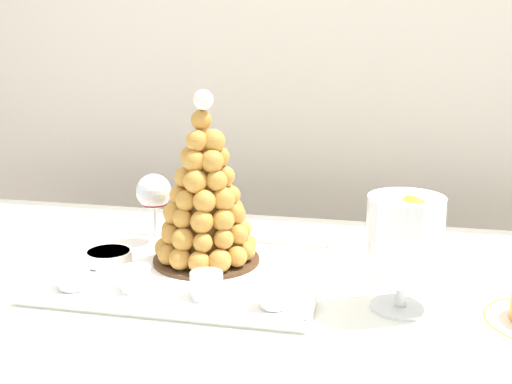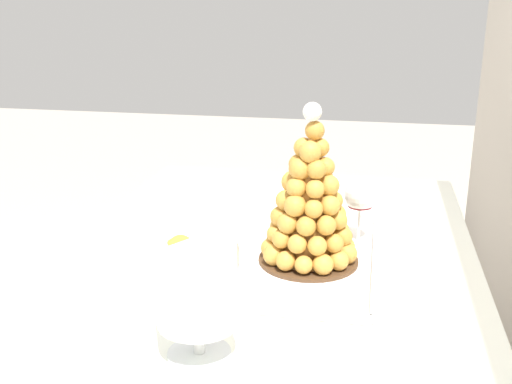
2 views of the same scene
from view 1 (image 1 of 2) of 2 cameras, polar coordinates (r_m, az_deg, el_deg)
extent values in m
cube|color=silver|center=(2.03, 4.66, 13.48)|extent=(4.80, 0.10, 2.50)
cylinder|color=brown|center=(2.11, -19.78, -11.90)|extent=(0.04, 0.04, 0.76)
cube|color=brown|center=(1.31, -0.81, -8.86)|extent=(1.69, 0.93, 0.02)
cube|color=white|center=(1.31, -0.81, -8.40)|extent=(1.75, 0.99, 0.00)
cube|color=white|center=(1.81, 2.77, -6.46)|extent=(1.75, 0.01, 0.27)
cube|color=white|center=(1.38, -5.59, -7.00)|extent=(0.54, 0.42, 0.01)
cube|color=white|center=(1.19, -8.77, -10.10)|extent=(0.54, 0.01, 0.02)
cube|color=white|center=(1.57, -3.24, -3.80)|extent=(0.54, 0.01, 0.02)
cube|color=white|center=(1.48, -15.61, -5.52)|extent=(0.01, 0.42, 0.02)
cube|color=white|center=(1.32, 5.62, -7.43)|extent=(0.01, 0.42, 0.02)
cylinder|color=white|center=(1.38, -5.60, -6.84)|extent=(0.39, 0.39, 0.00)
cylinder|color=#4C331E|center=(1.43, -4.27, -5.79)|extent=(0.23, 0.23, 0.01)
cone|color=#AC732F|center=(1.38, -4.40, 0.40)|extent=(0.15, 0.15, 0.31)
sphere|color=gold|center=(1.40, -0.87, -5.08)|extent=(0.04, 0.04, 0.04)
sphere|color=gold|center=(1.44, -0.89, -4.52)|extent=(0.05, 0.05, 0.05)
sphere|color=gold|center=(1.47, -1.66, -4.04)|extent=(0.04, 0.04, 0.04)
sphere|color=gold|center=(1.50, -2.97, -3.72)|extent=(0.05, 0.05, 0.05)
sphere|color=gold|center=(1.50, -4.54, -3.67)|extent=(0.04, 0.04, 0.04)
sphere|color=gold|center=(1.49, -6.06, -3.87)|extent=(0.04, 0.04, 0.04)
sphere|color=gold|center=(1.46, -7.23, -4.29)|extent=(0.05, 0.05, 0.05)
sphere|color=gold|center=(1.43, -7.79, -4.78)|extent=(0.05, 0.05, 0.05)
sphere|color=gold|center=(1.39, -7.55, -5.34)|extent=(0.04, 0.04, 0.04)
sphere|color=gold|center=(1.36, -6.52, -5.73)|extent=(0.05, 0.05, 0.05)
sphere|color=gold|center=(1.34, -4.91, -6.01)|extent=(0.04, 0.04, 0.04)
sphere|color=gold|center=(1.34, -3.13, -5.92)|extent=(0.05, 0.05, 0.05)
sphere|color=gold|center=(1.36, -1.66, -5.56)|extent=(0.04, 0.04, 0.04)
sphere|color=gold|center=(1.41, -1.25, -3.18)|extent=(0.04, 0.04, 0.04)
sphere|color=gold|center=(1.45, -1.91, -2.76)|extent=(0.04, 0.04, 0.04)
sphere|color=gold|center=(1.48, -3.27, -2.43)|extent=(0.05, 0.05, 0.05)
sphere|color=gold|center=(1.48, -4.92, -2.42)|extent=(0.04, 0.04, 0.04)
sphere|color=gold|center=(1.46, -6.41, -2.60)|extent=(0.05, 0.05, 0.05)
sphere|color=gold|center=(1.43, -7.29, -3.13)|extent=(0.04, 0.04, 0.04)
sphere|color=gold|center=(1.39, -7.27, -3.69)|extent=(0.04, 0.04, 0.04)
sphere|color=gold|center=(1.35, -6.27, -4.08)|extent=(0.05, 0.05, 0.05)
sphere|color=gold|center=(1.34, -4.58, -4.35)|extent=(0.04, 0.04, 0.04)
sphere|color=gold|center=(1.34, -2.80, -4.07)|extent=(0.04, 0.04, 0.04)
sphere|color=gold|center=(1.37, -1.56, -3.64)|extent=(0.04, 0.04, 0.04)
sphere|color=gold|center=(1.42, -1.97, -1.40)|extent=(0.04, 0.04, 0.04)
sphere|color=gold|center=(1.45, -3.22, -1.08)|extent=(0.04, 0.04, 0.04)
sphere|color=gold|center=(1.46, -4.95, -1.15)|extent=(0.05, 0.05, 0.05)
sphere|color=gold|center=(1.43, -6.43, -1.45)|extent=(0.05, 0.05, 0.05)
sphere|color=gold|center=(1.39, -7.00, -1.81)|extent=(0.05, 0.05, 0.05)
sphere|color=gold|center=(1.35, -6.33, -2.28)|extent=(0.04, 0.04, 0.04)
sphere|color=gold|center=(1.34, -4.66, -2.56)|extent=(0.05, 0.05, 0.05)
sphere|color=gold|center=(1.35, -2.83, -2.43)|extent=(0.05, 0.05, 0.05)
sphere|color=#C68B38|center=(1.38, -1.78, -1.90)|extent=(0.04, 0.04, 0.04)
sphere|color=gold|center=(1.42, -2.82, 0.16)|extent=(0.04, 0.04, 0.04)
sphere|color=gold|center=(1.44, -4.33, 0.25)|extent=(0.04, 0.04, 0.04)
sphere|color=gold|center=(1.42, -5.87, 0.09)|extent=(0.05, 0.05, 0.05)
sphere|color=gold|center=(1.39, -6.59, -0.25)|extent=(0.04, 0.04, 0.04)
sphere|color=gold|center=(1.35, -6.02, -0.74)|extent=(0.04, 0.04, 0.04)
sphere|color=gold|center=(1.33, -4.44, -0.79)|extent=(0.05, 0.05, 0.05)
sphere|color=gold|center=(1.35, -2.82, -0.60)|extent=(0.05, 0.05, 0.05)
sphere|color=gold|center=(1.39, -2.17, -0.28)|extent=(0.04, 0.04, 0.04)
sphere|color=gold|center=(1.41, -3.65, 1.72)|extent=(0.05, 0.05, 0.05)
sphere|color=gold|center=(1.41, -5.37, 1.60)|extent=(0.05, 0.05, 0.05)
sphere|color=gold|center=(1.37, -6.18, 1.28)|extent=(0.04, 0.04, 0.04)
sphere|color=gold|center=(1.34, -5.22, 0.91)|extent=(0.05, 0.05, 0.05)
sphere|color=gold|center=(1.34, -3.41, 0.96)|extent=(0.04, 0.04, 0.04)
sphere|color=gold|center=(1.38, -2.66, 1.39)|extent=(0.04, 0.04, 0.04)
sphere|color=gold|center=(1.40, -4.30, 3.14)|extent=(0.04, 0.04, 0.04)
sphere|color=gold|center=(1.38, -5.63, 3.06)|extent=(0.04, 0.04, 0.04)
sphere|color=gold|center=(1.35, -5.34, 2.68)|extent=(0.05, 0.05, 0.05)
sphere|color=gold|center=(1.34, -3.79, 2.65)|extent=(0.05, 0.05, 0.05)
sphere|color=#C68C38|center=(1.37, -3.17, 3.05)|extent=(0.04, 0.04, 0.04)
sphere|color=gold|center=(1.38, -4.68, 4.71)|extent=(0.04, 0.04, 0.04)
sphere|color=gold|center=(1.35, -5.10, 4.38)|extent=(0.04, 0.04, 0.04)
sphere|color=gold|center=(1.36, -3.66, 4.39)|extent=(0.05, 0.05, 0.05)
sphere|color=gold|center=(1.36, -4.72, 6.19)|extent=(0.04, 0.04, 0.04)
sphere|color=white|center=(1.35, -4.55, 7.90)|extent=(0.04, 0.04, 0.04)
cylinder|color=silver|center=(1.34, -15.38, -6.83)|extent=(0.06, 0.06, 0.05)
cylinder|color=gold|center=(1.34, -15.34, -7.39)|extent=(0.06, 0.06, 0.02)
cylinder|color=#EAC166|center=(1.33, -15.40, -6.67)|extent=(0.06, 0.06, 0.02)
sphere|color=brown|center=(1.33, -15.64, -6.32)|extent=(0.02, 0.02, 0.02)
cylinder|color=silver|center=(1.29, -10.28, -7.33)|extent=(0.06, 0.06, 0.05)
cylinder|color=brown|center=(1.30, -10.25, -7.86)|extent=(0.05, 0.05, 0.02)
cylinder|color=#8C603D|center=(1.29, -10.29, -7.18)|extent=(0.05, 0.05, 0.01)
sphere|color=brown|center=(1.28, -10.11, -6.84)|extent=(0.02, 0.02, 0.02)
cylinder|color=silver|center=(1.25, -4.27, -7.95)|extent=(0.06, 0.06, 0.05)
cylinder|color=#F4EAC6|center=(1.25, -4.25, -8.52)|extent=(0.06, 0.06, 0.02)
cylinder|color=white|center=(1.25, -4.27, -7.79)|extent=(0.06, 0.06, 0.01)
sphere|color=brown|center=(1.24, -4.73, -7.40)|extent=(0.02, 0.02, 0.02)
cylinder|color=silver|center=(1.20, 1.54, -8.61)|extent=(0.05, 0.05, 0.05)
cylinder|color=gold|center=(1.21, 1.53, -9.26)|extent=(0.04, 0.04, 0.02)
cylinder|color=#EAC166|center=(1.20, 1.54, -8.43)|extent=(0.04, 0.04, 0.02)
sphere|color=brown|center=(1.20, 1.35, -7.93)|extent=(0.01, 0.01, 0.01)
cylinder|color=white|center=(1.45, -12.51, -5.45)|extent=(0.10, 0.10, 0.03)
cylinder|color=#F2CC59|center=(1.44, -12.54, -5.04)|extent=(0.09, 0.09, 0.00)
cylinder|color=white|center=(1.25, 12.28, -9.61)|extent=(0.11, 0.11, 0.01)
cylinder|color=white|center=(1.24, 12.36, -8.30)|extent=(0.02, 0.02, 0.06)
cylinder|color=white|center=(1.20, 12.63, -3.80)|extent=(0.14, 0.14, 0.15)
cylinder|color=#9ED860|center=(1.22, 13.31, -6.37)|extent=(0.06, 0.05, 0.06)
cylinder|color=#D199D8|center=(1.23, 12.08, -6.12)|extent=(0.05, 0.05, 0.05)
cylinder|color=#D199D8|center=(1.20, 11.52, -6.75)|extent=(0.05, 0.05, 0.05)
cylinder|color=yellow|center=(1.23, 13.33, -5.14)|extent=(0.07, 0.05, 0.07)
cylinder|color=brown|center=(1.23, 12.12, -5.01)|extent=(0.06, 0.05, 0.05)
cylinder|color=#D199D8|center=(1.20, 11.07, -5.46)|extent=(0.06, 0.05, 0.05)
cylinder|color=#F9A54C|center=(1.20, 13.08, -5.67)|extent=(0.07, 0.05, 0.07)
cylinder|color=yellow|center=(1.23, 12.79, -4.04)|extent=(0.05, 0.05, 0.03)
cylinder|color=#D199D8|center=(1.21, 11.24, -4.13)|extent=(0.05, 0.05, 0.04)
cylinder|color=pink|center=(1.19, 12.13, -4.58)|extent=(0.07, 0.05, 0.07)
cylinder|color=#72B2E0|center=(1.20, 14.06, -4.52)|extent=(0.06, 0.05, 0.06)
cylinder|color=#9ED860|center=(1.21, 12.30, -3.07)|extent=(0.06, 0.05, 0.06)
cylinder|color=brown|center=(1.20, 11.27, -3.25)|extent=(0.07, 0.05, 0.07)
cylinder|color=yellow|center=(1.17, 13.17, -3.74)|extent=(0.06, 0.04, 0.06)
cylinder|color=brown|center=(1.20, 14.31, -3.37)|extent=(0.06, 0.05, 0.05)
cylinder|color=yellow|center=(1.23, 11.80, -1.76)|extent=(0.05, 0.05, 0.04)
cylinder|color=#F9A54C|center=(1.18, 11.74, -2.37)|extent=(0.06, 0.04, 0.06)
cylinder|color=#9ED860|center=(1.18, 13.36, -2.46)|extent=(0.06, 0.05, 0.06)
cylinder|color=#9ED860|center=(1.21, 13.01, -2.10)|extent=(0.06, 0.05, 0.06)
cylinder|color=pink|center=(1.19, 11.39, -1.15)|extent=(0.05, 0.05, 0.03)
cylinder|color=yellow|center=(1.17, 13.42, -1.52)|extent=(0.07, 0.05, 0.07)
cylinder|color=#9ED860|center=(1.20, 13.10, -0.99)|extent=(0.06, 0.05, 0.03)
cylinder|color=silver|center=(1.58, -8.59, -4.33)|extent=(0.06, 0.06, 0.00)
cylinder|color=silver|center=(1.56, -8.65, -2.77)|extent=(0.01, 0.01, 0.09)
sphere|color=silver|center=(1.54, -8.76, 0.06)|extent=(0.08, 0.08, 0.08)
cylinder|color=maroon|center=(1.54, -8.74, -0.56)|extent=(0.06, 0.06, 0.03)
camera|label=2|loc=(1.67, 45.63, 12.68)|focal=42.58mm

